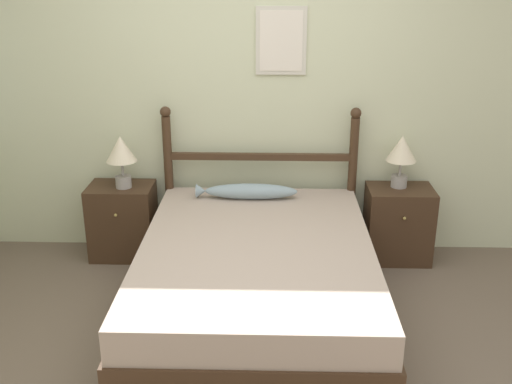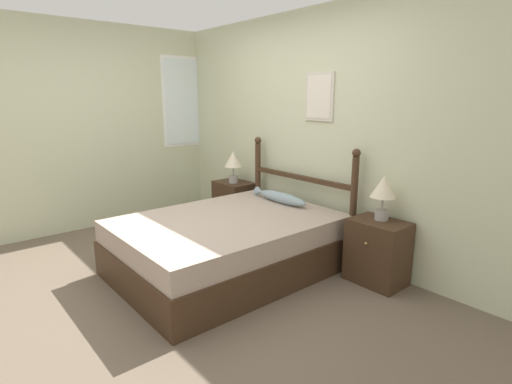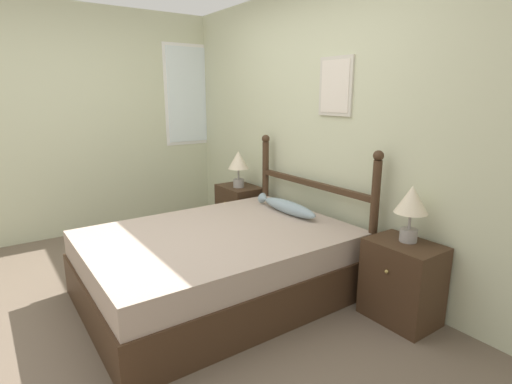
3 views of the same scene
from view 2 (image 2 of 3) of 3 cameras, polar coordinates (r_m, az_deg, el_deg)
ground_plane at (r=3.81m, az=-12.61°, el=-12.71°), size 16.00×16.00×0.00m
wall_back at (r=4.49m, az=6.62°, el=8.52°), size 6.40×0.08×2.55m
wall_left at (r=5.44m, az=-23.67°, el=8.40°), size 0.08×6.40×2.55m
bed at (r=3.90m, az=-4.03°, el=-7.51°), size 1.49×2.04×0.54m
headboard at (r=4.41m, az=6.29°, el=0.26°), size 1.51×0.08×1.19m
nightstand_left at (r=5.21m, az=-3.18°, el=-1.71°), size 0.50×0.38×0.59m
nightstand_right at (r=3.81m, az=16.96°, el=-8.18°), size 0.50×0.38×0.59m
table_lamp_left at (r=5.05m, az=-3.27°, el=4.38°), size 0.23×0.23×0.40m
table_lamp_right at (r=3.68m, az=17.75°, el=0.30°), size 0.23×0.23×0.40m
fish_pillow at (r=4.33m, az=3.48°, el=-0.76°), size 0.76×0.14×0.12m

